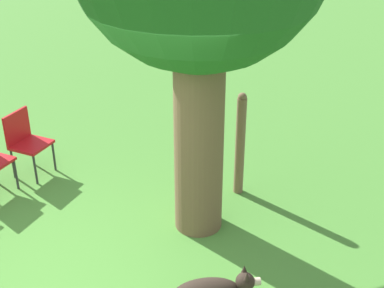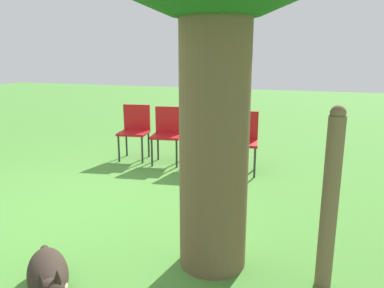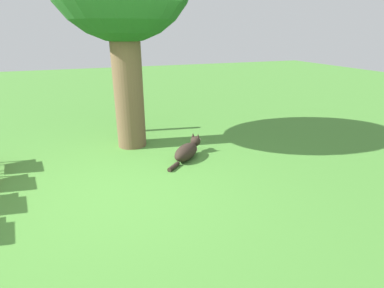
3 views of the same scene
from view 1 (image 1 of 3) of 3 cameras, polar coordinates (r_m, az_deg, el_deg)
name	(u,v)px [view 1 (image 1 of 3)]	position (r m, az deg, el deg)	size (l,w,h in m)	color
ground_plane	(84,279)	(5.55, -11.42, -13.94)	(30.00, 30.00, 0.00)	#478433
fence_post	(240,144)	(6.43, 5.16, 0.01)	(0.12, 0.12, 1.33)	brown
red_chair_3	(26,139)	(7.22, -17.32, 0.51)	(0.49, 0.50, 0.86)	#B21419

